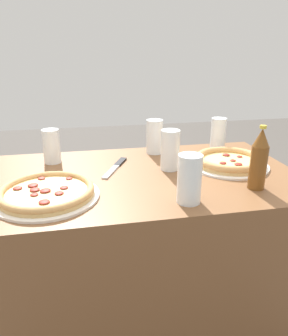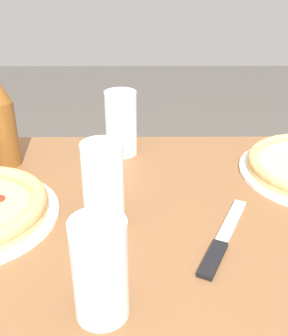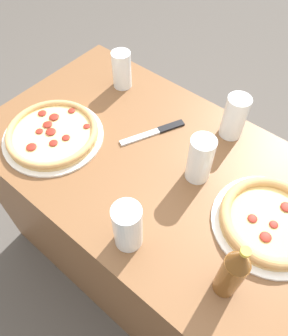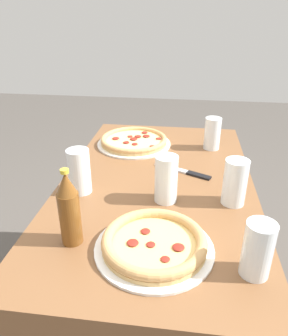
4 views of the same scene
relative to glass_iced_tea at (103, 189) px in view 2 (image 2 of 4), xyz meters
name	(u,v)px [view 2 (image 2 of 4)]	position (x,y,z in m)	size (l,w,h in m)	color
glass_iced_tea	(103,189)	(0.00, 0.00, 0.00)	(0.07, 0.07, 0.16)	white
glass_cola	(100,274)	(-0.01, 0.22, 0.00)	(0.07, 0.07, 0.15)	white
glass_red_wine	(121,127)	(-0.02, -0.29, 0.00)	(0.07, 0.07, 0.15)	white
beer_bottle	(3,122)	(0.24, -0.23, 0.03)	(0.06, 0.06, 0.22)	brown
knife	(223,239)	(-0.21, 0.06, -0.07)	(0.12, 0.22, 0.01)	black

